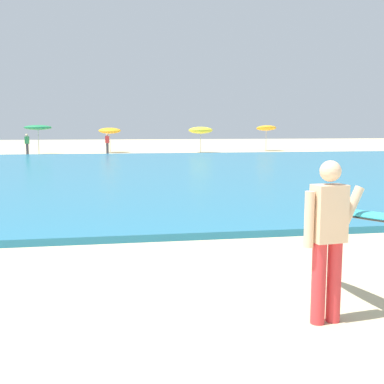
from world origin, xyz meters
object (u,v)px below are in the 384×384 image
surfer_with_board (347,227)px  beach_umbrella_1 (38,128)px  beach_umbrella_3 (201,130)px  beach_umbrella_4 (266,128)px  beachgoer_near_row_mid (27,144)px  beachgoer_near_row_left (107,143)px  beach_umbrella_2 (110,131)px

surfer_with_board → beach_umbrella_1: 34.83m
beach_umbrella_3 → surfer_with_board: bearing=-98.5°
beach_umbrella_4 → beachgoer_near_row_mid: (-19.66, -3.04, -1.14)m
beachgoer_near_row_left → beachgoer_near_row_mid: bearing=-172.3°
beachgoer_near_row_left → beach_umbrella_3: bearing=0.6°
beachgoer_near_row_left → beachgoer_near_row_mid: same height
beachgoer_near_row_left → beachgoer_near_row_mid: size_ratio=1.00×
beach_umbrella_1 → beach_umbrella_4: bearing=7.9°
beach_umbrella_3 → beach_umbrella_4: size_ratio=0.92×
beach_umbrella_2 → beachgoer_near_row_left: beach_umbrella_2 is taller
beachgoer_near_row_left → beach_umbrella_4: bearing=9.3°
beach_umbrella_1 → beach_umbrella_3: size_ratio=1.06×
beach_umbrella_1 → beach_umbrella_3: bearing=2.0°
beachgoer_near_row_left → surfer_with_board: bearing=-86.1°
beach_umbrella_3 → beachgoer_near_row_left: bearing=-179.4°
beach_umbrella_1 → beach_umbrella_4: (18.89, 2.61, -0.05)m
beach_umbrella_1 → beachgoer_near_row_left: size_ratio=1.41×
beach_umbrella_2 → beachgoer_near_row_mid: (-6.14, -2.46, -0.94)m
beach_umbrella_4 → beachgoer_near_row_left: beach_umbrella_4 is taller
beach_umbrella_2 → beach_umbrella_3: beach_umbrella_3 is taller
surfer_with_board → beachgoer_near_row_left: bearing=93.9°
beach_umbrella_2 → beachgoer_near_row_left: bearing=-97.7°
beach_umbrella_1 → beach_umbrella_4: beach_umbrella_4 is taller
surfer_with_board → beach_umbrella_4: bearing=72.7°
beach_umbrella_3 → beach_umbrella_4: bearing=19.0°
beach_umbrella_2 → beachgoer_near_row_mid: size_ratio=1.33×
beach_umbrella_2 → beach_umbrella_4: beach_umbrella_4 is taller
beach_umbrella_2 → beachgoer_near_row_left: size_ratio=1.33×
beach_umbrella_1 → surfer_with_board: bearing=-77.6°
beach_umbrella_1 → beach_umbrella_2: beach_umbrella_1 is taller
surfer_with_board → beach_umbrella_3: beach_umbrella_3 is taller
surfer_with_board → beachgoer_near_row_mid: 34.56m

